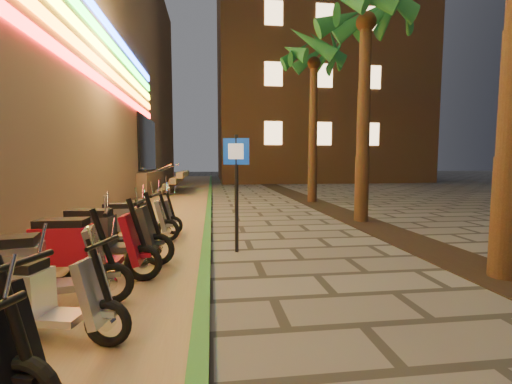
{
  "coord_description": "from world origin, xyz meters",
  "views": [
    {
      "loc": [
        -0.77,
        -2.55,
        1.76
      ],
      "look_at": [
        0.05,
        3.76,
        1.2
      ],
      "focal_mm": 24.0,
      "sensor_mm": 36.0,
      "label": 1
    }
  ],
  "objects": [
    {
      "name": "apartment_block",
      "position": [
        9.0,
        32.0,
        12.5
      ],
      "size": [
        18.0,
        16.06,
        25.0
      ],
      "color": "brown",
      "rests_on": "ground"
    },
    {
      "name": "palm_c",
      "position": [
        3.6,
        7.0,
        5.73
      ],
      "size": [
        2.97,
        3.02,
        6.91
      ],
      "color": "#472D19",
      "rests_on": "ground"
    },
    {
      "name": "scooter_8",
      "position": [
        -2.54,
        3.38,
        0.55
      ],
      "size": [
        1.8,
        0.64,
        1.26
      ],
      "rotation": [
        0.0,
        0.0,
        -0.09
      ],
      "color": "black",
      "rests_on": "ground"
    },
    {
      "name": "scooter_6",
      "position": [
        -2.81,
        1.55,
        0.53
      ],
      "size": [
        1.73,
        0.8,
        1.22
      ],
      "rotation": [
        0.0,
        0.0,
        0.22
      ],
      "color": "black",
      "rests_on": "ground"
    },
    {
      "name": "planting_strip",
      "position": [
        3.6,
        5.0,
        0.01
      ],
      "size": [
        1.2,
        40.0,
        0.02
      ],
      "primitive_type": "cube",
      "color": "black",
      "rests_on": "ground"
    },
    {
      "name": "scooter_9",
      "position": [
        -2.77,
        4.16,
        0.46
      ],
      "size": [
        1.5,
        0.56,
        1.05
      ],
      "rotation": [
        0.0,
        0.0,
        0.1
      ],
      "color": "black",
      "rests_on": "ground"
    },
    {
      "name": "scooter_5",
      "position": [
        -2.46,
        0.88,
        0.46
      ],
      "size": [
        1.5,
        0.7,
        1.06
      ],
      "rotation": [
        0.0,
        0.0,
        -0.22
      ],
      "color": "black",
      "rests_on": "ground"
    },
    {
      "name": "green_curb",
      "position": [
        -0.9,
        10.0,
        0.05
      ],
      "size": [
        0.18,
        60.0,
        0.1
      ],
      "primitive_type": "cube",
      "color": "#2A6B28",
      "rests_on": "ground"
    },
    {
      "name": "scooter_10",
      "position": [
        -2.51,
        5.04,
        0.5
      ],
      "size": [
        1.62,
        0.57,
        1.14
      ],
      "rotation": [
        0.0,
        0.0,
        0.04
      ],
      "color": "black",
      "rests_on": "ground"
    },
    {
      "name": "parking_strip",
      "position": [
        -2.6,
        10.0,
        0.01
      ],
      "size": [
        3.4,
        60.0,
        0.01
      ],
      "primitive_type": "cube",
      "color": "#8C7251",
      "rests_on": "ground"
    },
    {
      "name": "scooter_11",
      "position": [
        -2.38,
        5.98,
        0.45
      ],
      "size": [
        1.46,
        0.68,
        1.03
      ],
      "rotation": [
        0.0,
        0.0,
        -0.22
      ],
      "color": "black",
      "rests_on": "ground"
    },
    {
      "name": "pedestrian_sign",
      "position": [
        -0.3,
        4.02,
        1.48
      ],
      "size": [
        0.49,
        0.16,
        2.28
      ],
      "rotation": [
        0.0,
        0.0,
        -0.27
      ],
      "color": "black",
      "rests_on": "ground"
    },
    {
      "name": "ground",
      "position": [
        0.0,
        0.0,
        0.0
      ],
      "size": [
        120.0,
        120.0,
        0.0
      ],
      "primitive_type": "plane",
      "color": "#474442",
      "rests_on": "ground"
    },
    {
      "name": "scooter_7",
      "position": [
        -2.62,
        2.55,
        0.54
      ],
      "size": [
        1.75,
        0.62,
        1.24
      ],
      "rotation": [
        0.0,
        0.0,
        -0.01
      ],
      "color": "black",
      "rests_on": "ground"
    },
    {
      "name": "palm_d",
      "position": [
        3.6,
        12.0,
        5.94
      ],
      "size": [
        2.97,
        3.02,
        7.16
      ],
      "color": "#472D19",
      "rests_on": "ground"
    }
  ]
}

